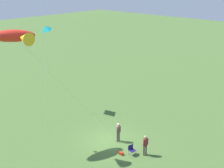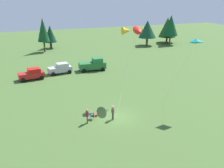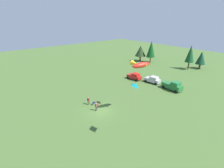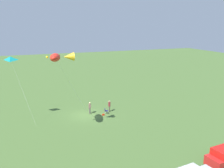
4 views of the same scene
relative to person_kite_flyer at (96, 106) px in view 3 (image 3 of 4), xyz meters
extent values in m
plane|color=#44622D|center=(0.64, 0.43, -1.02)|extent=(160.00, 160.00, 0.00)
cylinder|color=#4A3F41|center=(0.00, -0.11, -0.60)|extent=(0.14, 0.14, 0.85)
cylinder|color=#4A3F41|center=(0.01, 0.11, -0.60)|extent=(0.14, 0.14, 0.85)
cylinder|color=brown|center=(0.00, 0.00, 0.14)|extent=(0.34, 0.34, 0.62)
sphere|color=tan|center=(0.00, 0.00, 0.60)|extent=(0.24, 0.24, 0.24)
cylinder|color=brown|center=(-0.06, -0.20, 0.17)|extent=(0.09, 0.11, 0.55)
cylinder|color=brown|center=(-0.05, 0.20, 0.17)|extent=(0.09, 0.20, 0.56)
cube|color=navy|center=(-2.29, 0.90, -0.60)|extent=(0.57, 0.57, 0.04)
cube|color=navy|center=(-2.08, 0.85, -0.40)|extent=(0.14, 0.48, 0.40)
cylinder|color=#A5A8AD|center=(-2.54, 0.74, -0.81)|extent=(0.03, 0.03, 0.42)
cylinder|color=#A5A8AD|center=(-2.45, 1.15, -0.81)|extent=(0.03, 0.03, 0.42)
cylinder|color=#A5A8AD|center=(-2.13, 0.65, -0.81)|extent=(0.03, 0.03, 0.42)
cylinder|color=#A5A8AD|center=(-2.04, 1.06, -0.81)|extent=(0.03, 0.03, 0.42)
cylinder|color=#473E32|center=(-3.06, 0.09, -0.60)|extent=(0.14, 0.14, 0.85)
cylinder|color=#473E32|center=(-3.01, 0.30, -0.60)|extent=(0.14, 0.14, 0.85)
cylinder|color=maroon|center=(-3.03, 0.19, 0.14)|extent=(0.41, 0.41, 0.62)
sphere|color=tan|center=(-3.03, 0.19, 0.60)|extent=(0.24, 0.24, 0.24)
cylinder|color=maroon|center=(-3.14, 0.01, 0.17)|extent=(0.11, 0.13, 0.55)
cylinder|color=maroon|center=(-3.04, 0.40, 0.17)|extent=(0.13, 0.18, 0.56)
cube|color=red|center=(-1.60, 1.46, -0.91)|extent=(0.35, 0.27, 0.22)
cube|color=red|center=(-7.67, 18.80, -0.23)|extent=(4.35, 2.20, 0.90)
cube|color=red|center=(-7.16, 18.85, 0.54)|extent=(2.15, 1.84, 0.65)
cylinder|color=black|center=(-6.26, 19.93, -0.68)|extent=(0.70, 0.28, 0.68)
cylinder|color=black|center=(-6.06, 17.96, -0.68)|extent=(0.70, 0.28, 0.68)
cylinder|color=black|center=(-9.27, 19.63, -0.68)|extent=(0.70, 0.28, 0.68)
cylinder|color=black|center=(-9.07, 17.66, -0.68)|extent=(0.70, 0.28, 0.68)
cube|color=#B3B0BA|center=(-2.51, 20.59, -0.23)|extent=(4.38, 2.28, 0.90)
cube|color=#BAB9B9|center=(-2.01, 20.65, 0.54)|extent=(2.18, 1.88, 0.65)
cylinder|color=black|center=(-1.12, 21.75, -0.68)|extent=(0.70, 0.30, 0.68)
cylinder|color=black|center=(-0.89, 19.79, -0.68)|extent=(0.70, 0.30, 0.68)
cylinder|color=black|center=(-4.13, 21.40, -0.68)|extent=(0.70, 0.30, 0.68)
cylinder|color=black|center=(-3.89, 19.43, -0.68)|extent=(0.70, 0.30, 0.68)
cube|color=#266A32|center=(3.65, 20.46, -0.08)|extent=(5.12, 2.33, 1.20)
cube|color=#227237|center=(4.65, 20.40, 0.92)|extent=(1.92, 1.96, 0.80)
cylinder|color=black|center=(5.52, 21.43, -0.68)|extent=(0.69, 0.27, 0.68)
cylinder|color=black|center=(5.37, 19.25, -0.68)|extent=(0.69, 0.27, 0.68)
cylinder|color=black|center=(1.92, 21.67, -0.68)|extent=(0.69, 0.27, 0.68)
cylinder|color=black|center=(1.78, 19.50, -0.68)|extent=(0.69, 0.27, 0.68)
cylinder|color=#533525|center=(-21.05, 36.45, 0.05)|extent=(0.63, 0.63, 2.15)
cone|color=#22371A|center=(-21.05, 36.45, 3.16)|extent=(4.22, 4.22, 4.08)
cylinder|color=brown|center=(-17.18, 38.05, 0.07)|extent=(0.40, 0.40, 2.18)
cone|color=#0F4619|center=(-17.18, 38.05, 4.24)|extent=(3.31, 3.31, 6.15)
cylinder|color=#443C1E|center=(-2.76, 40.53, 0.28)|extent=(0.42, 0.42, 2.59)
cone|color=#144621|center=(-2.76, 40.53, 4.42)|extent=(2.92, 2.92, 5.69)
cylinder|color=#4F3D2D|center=(-0.62, 44.34, -0.20)|extent=(0.61, 0.61, 1.64)
cone|color=#113A24|center=(-0.62, 44.34, 2.81)|extent=(3.22, 3.22, 4.38)
ellipsoid|color=red|center=(5.68, 5.79, 8.34)|extent=(2.02, 3.66, 1.17)
cone|color=yellow|center=(4.14, 5.79, 8.34)|extent=(1.20, 1.00, 1.00)
sphere|color=yellow|center=(6.63, 6.09, 8.45)|extent=(0.24, 0.24, 0.24)
cylinder|color=silver|center=(2.98, 2.84, 3.66)|extent=(5.42, 5.91, 9.36)
cylinder|color=#4C3823|center=(0.28, -0.10, -1.02)|extent=(0.04, 0.04, 0.01)
pyramid|color=#0E8C93|center=(10.33, -0.49, 7.68)|extent=(1.62, 1.35, 0.76)
cylinder|color=silver|center=(9.13, 0.71, 3.22)|extent=(2.37, 2.57, 8.48)
cylinder|color=#4C3823|center=(7.95, 1.98, -1.02)|extent=(0.04, 0.04, 0.01)
camera|label=1|loc=(-15.87, 18.17, 12.66)|focal=50.00mm
camera|label=2|loc=(-9.86, -25.78, 13.11)|focal=42.00mm
camera|label=3|loc=(24.86, -16.81, 16.33)|focal=28.00mm
camera|label=4|loc=(10.66, 35.42, 12.16)|focal=42.00mm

